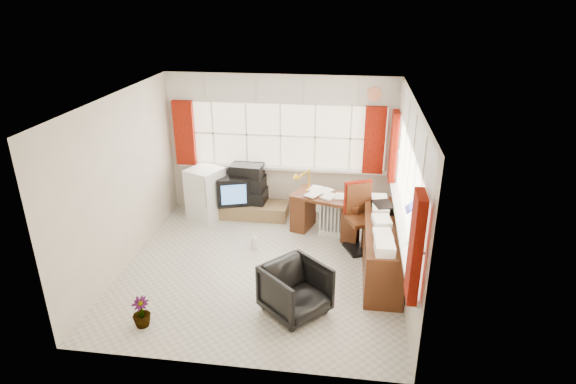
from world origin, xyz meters
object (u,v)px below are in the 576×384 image
(task_chair, at_px, (359,214))
(desk, at_px, (328,212))
(office_chair, at_px, (296,290))
(mini_fridge, at_px, (206,193))
(credenza, at_px, (382,246))
(tv_bench, at_px, (249,210))
(desk_lamp, at_px, (309,176))
(radiator, at_px, (332,221))
(crt_tv, at_px, (233,189))

(task_chair, bearing_deg, desk, 140.83)
(office_chair, relative_size, mini_fridge, 0.80)
(task_chair, distance_m, office_chair, 1.99)
(credenza, height_order, tv_bench, credenza)
(desk_lamp, bearing_deg, desk, -25.51)
(desk_lamp, bearing_deg, radiator, -31.05)
(desk_lamp, height_order, office_chair, desk_lamp)
(credenza, xyz_separation_m, crt_tv, (-2.57, 1.53, 0.11))
(desk, height_order, task_chair, task_chair)
(desk, xyz_separation_m, office_chair, (-0.27, -2.23, -0.04))
(desk, distance_m, task_chair, 0.68)
(crt_tv, distance_m, mini_fridge, 0.48)
(mini_fridge, bearing_deg, desk_lamp, -4.52)
(credenza, bearing_deg, task_chair, 116.02)
(credenza, bearing_deg, tv_bench, 146.29)
(task_chair, distance_m, tv_bench, 2.18)
(desk, height_order, desk_lamp, desk_lamp)
(tv_bench, bearing_deg, task_chair, -23.65)
(crt_tv, bearing_deg, mini_fridge, -161.88)
(office_chair, distance_m, mini_fridge, 3.18)
(task_chair, relative_size, radiator, 1.71)
(office_chair, xyz_separation_m, tv_bench, (-1.18, 2.67, -0.21))
(desk, height_order, radiator, desk)
(desk_lamp, relative_size, radiator, 0.63)
(desk, height_order, mini_fridge, mini_fridge)
(crt_tv, xyz_separation_m, mini_fridge, (-0.45, -0.15, -0.05))
(desk, bearing_deg, radiator, -49.50)
(desk_lamp, height_order, credenza, desk_lamp)
(credenza, bearing_deg, office_chair, -133.80)
(desk, relative_size, office_chair, 1.76)
(desk_lamp, relative_size, tv_bench, 0.28)
(crt_tv, bearing_deg, task_chair, -21.21)
(mini_fridge, bearing_deg, crt_tv, 18.12)
(crt_tv, bearing_deg, credenza, -30.88)
(desk_lamp, distance_m, task_chair, 1.09)
(office_chair, height_order, mini_fridge, mini_fridge)
(credenza, bearing_deg, crt_tv, 149.12)
(task_chair, xyz_separation_m, mini_fridge, (-2.69, 0.72, -0.12))
(desk, distance_m, radiator, 0.16)
(office_chair, xyz_separation_m, mini_fridge, (-1.91, 2.54, 0.13))
(task_chair, relative_size, credenza, 0.54)
(radiator, bearing_deg, desk, 130.50)
(task_chair, xyz_separation_m, tv_bench, (-1.95, 0.86, -0.45))
(radiator, bearing_deg, desk_lamp, 148.95)
(radiator, bearing_deg, office_chair, -99.23)
(desk_lamp, height_order, tv_bench, desk_lamp)
(desk_lamp, bearing_deg, credenza, -46.58)
(desk_lamp, xyz_separation_m, mini_fridge, (-1.84, 0.15, -0.49))
(crt_tv, bearing_deg, tv_bench, -2.75)
(crt_tv, relative_size, mini_fridge, 0.77)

